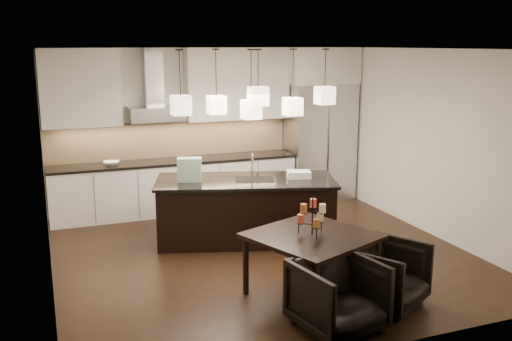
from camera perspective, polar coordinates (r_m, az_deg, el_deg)
name	(u,v)px	position (r m, az deg, el deg)	size (l,w,h in m)	color
floor	(261,254)	(8.05, 0.51, -8.38)	(5.50, 5.50, 0.02)	black
ceiling	(262,48)	(7.51, 0.56, 12.13)	(5.50, 5.50, 0.02)	white
wall_back	(205,128)	(10.24, -5.13, 4.30)	(5.50, 0.02, 2.80)	silver
wall_front	(373,210)	(5.26, 11.62, -3.94)	(5.50, 0.02, 2.80)	silver
wall_left	(43,172)	(7.15, -20.54, -0.10)	(0.02, 5.50, 2.80)	silver
wall_right	(431,143)	(9.02, 17.10, 2.66)	(0.02, 5.50, 2.80)	silver
refrigerator	(319,142)	(10.70, 6.36, 2.87)	(1.20, 0.72, 2.15)	#B7B7BA
fridge_panel	(321,66)	(10.56, 6.54, 10.38)	(1.26, 0.72, 0.65)	silver
lower_cabinets	(176,187)	(9.96, -7.97, -1.65)	(4.21, 0.62, 0.88)	silver
countertop	(176,161)	(9.86, -8.05, 0.95)	(4.21, 0.66, 0.04)	black
backsplash	(171,139)	(10.09, -8.49, 3.13)	(4.21, 0.02, 0.63)	tan
upper_cab_left	(80,88)	(9.61, -17.17, 7.90)	(1.25, 0.35, 1.25)	silver
upper_cab_right	(237,84)	(10.14, -1.89, 8.66)	(1.86, 0.35, 1.25)	silver
hood_canopy	(156,114)	(9.71, -9.99, 5.61)	(0.90, 0.52, 0.24)	#B7B7BA
hood_chimney	(153,77)	(9.77, -10.26, 9.18)	(0.30, 0.28, 0.96)	#B7B7BA
fruit_bowl	(111,163)	(9.62, -14.26, 0.71)	(0.26, 0.26, 0.06)	silver
island_body	(246,211)	(8.45, -1.04, -4.09)	(2.52, 1.01, 0.89)	black
island_top	(246,181)	(8.33, -1.05, -1.04)	(2.60, 1.09, 0.04)	black
faucet	(252,165)	(8.39, -0.40, 0.54)	(0.10, 0.24, 0.38)	silver
tote_bag	(190,170)	(8.23, -6.66, 0.09)	(0.34, 0.18, 0.34)	#236B45
food_container	(299,174)	(8.45, 4.30, -0.39)	(0.34, 0.24, 0.10)	silver
dining_table	(311,265)	(6.70, 5.56, -9.37)	(1.23, 1.23, 0.74)	black
candelabra	(312,216)	(6.51, 5.67, -4.57)	(0.36, 0.36, 0.43)	black
candle_a	(320,217)	(6.62, 6.46, -4.67)	(0.08, 0.08, 0.10)	beige
candle_b	(301,219)	(6.55, 4.48, -4.82)	(0.08, 0.08, 0.10)	#D0422E
candle_c	(316,223)	(6.40, 6.04, -5.28)	(0.08, 0.08, 0.10)	#925421
candle_d	(313,203)	(6.61, 5.74, -3.25)	(0.08, 0.08, 0.10)	#D0422E
candle_e	(304,208)	(6.40, 4.79, -3.77)	(0.08, 0.08, 0.10)	#925421
candle_f	(322,208)	(6.41, 6.66, -3.78)	(0.08, 0.08, 0.10)	beige
armchair_left	(338,296)	(5.97, 8.19, -12.30)	(0.80, 0.82, 0.74)	black
armchair_right	(386,275)	(6.59, 12.87, -10.11)	(0.77, 0.80, 0.72)	black
pendant_a	(181,105)	(7.66, -7.53, 6.48)	(0.24, 0.24, 0.26)	beige
pendant_b	(216,105)	(8.26, -3.97, 6.55)	(0.24, 0.24, 0.26)	beige
pendant_c	(258,96)	(7.88, 0.21, 7.43)	(0.24, 0.24, 0.26)	beige
pendant_d	(293,107)	(8.45, 3.68, 6.39)	(0.24, 0.24, 0.26)	beige
pendant_e	(325,95)	(8.49, 6.88, 7.47)	(0.24, 0.24, 0.26)	beige
pendant_f	(251,109)	(7.90, -0.49, 6.12)	(0.24, 0.24, 0.26)	beige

